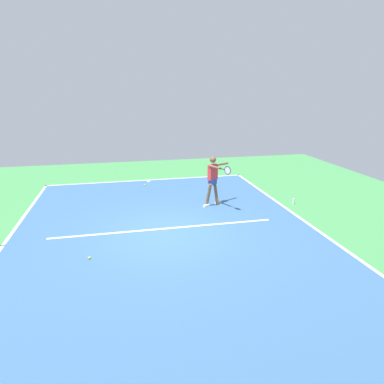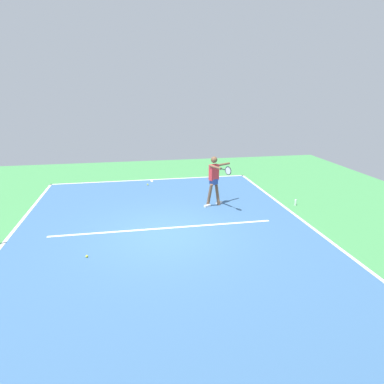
{
  "view_description": "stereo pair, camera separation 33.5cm",
  "coord_description": "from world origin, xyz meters",
  "px_view_note": "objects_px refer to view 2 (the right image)",
  "views": [
    {
      "loc": [
        1.21,
        8.98,
        4.09
      ],
      "look_at": [
        -1.0,
        -1.09,
        0.9
      ],
      "focal_mm": 31.12,
      "sensor_mm": 36.0,
      "label": 1
    },
    {
      "loc": [
        0.88,
        9.05,
        4.09
      ],
      "look_at": [
        -1.0,
        -1.09,
        0.9
      ],
      "focal_mm": 31.12,
      "sensor_mm": 36.0,
      "label": 2
    }
  ],
  "objects_px": {
    "tennis_ball_near_player": "(87,256)",
    "water_bottle": "(295,202)",
    "tennis_player": "(215,178)",
    "tennis_ball_by_sideline": "(148,185)"
  },
  "relations": [
    {
      "from": "water_bottle",
      "to": "tennis_ball_near_player",
      "type": "bearing_deg",
      "value": 21.05
    },
    {
      "from": "tennis_player",
      "to": "water_bottle",
      "type": "bearing_deg",
      "value": 143.68
    },
    {
      "from": "tennis_player",
      "to": "tennis_ball_by_sideline",
      "type": "distance_m",
      "value": 4.01
    },
    {
      "from": "tennis_ball_by_sideline",
      "to": "water_bottle",
      "type": "bearing_deg",
      "value": 144.72
    },
    {
      "from": "tennis_ball_by_sideline",
      "to": "water_bottle",
      "type": "distance_m",
      "value": 6.38
    },
    {
      "from": "tennis_ball_near_player",
      "to": "water_bottle",
      "type": "height_order",
      "value": "water_bottle"
    },
    {
      "from": "tennis_player",
      "to": "tennis_ball_by_sideline",
      "type": "relative_size",
      "value": 27.8
    },
    {
      "from": "tennis_player",
      "to": "tennis_ball_by_sideline",
      "type": "bearing_deg",
      "value": -80.81
    },
    {
      "from": "tennis_player",
      "to": "tennis_ball_near_player",
      "type": "distance_m",
      "value": 5.38
    },
    {
      "from": "water_bottle",
      "to": "tennis_ball_by_sideline",
      "type": "bearing_deg",
      "value": -35.28
    }
  ]
}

